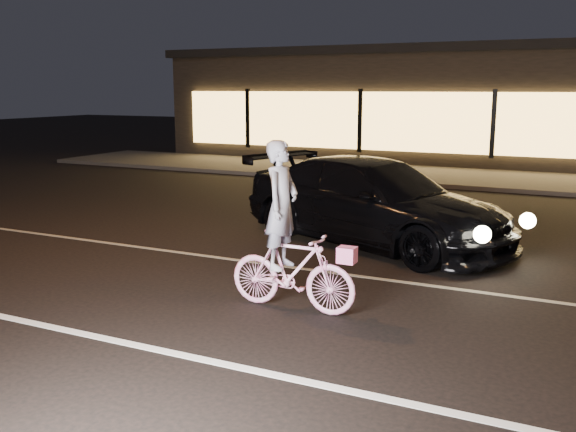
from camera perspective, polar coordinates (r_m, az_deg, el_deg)
The scene contains 7 objects.
ground at distance 7.82m, azimuth 0.90°, elevation -9.13°, with size 90.00×90.00×0.00m, color black.
lane_stripe_near at distance 6.59m, azimuth -4.76°, elevation -13.17°, with size 60.00×0.12×0.01m, color silver.
lane_stripe_far at distance 9.57m, azimuth 5.97°, elevation -5.29°, with size 60.00×0.10×0.01m, color gray.
sidewalk at distance 20.06m, azimuth 16.77°, elevation 3.19°, with size 30.00×4.00×0.12m, color #383533.
storefront at distance 25.80m, azimuth 19.21°, elevation 9.40°, with size 25.40×8.42×4.20m.
cyclist at distance 7.93m, azimuth 0.10°, elevation -3.13°, with size 1.68×0.58×2.12m.
sedan at distance 11.42m, azimuth 7.72°, elevation 1.24°, with size 5.60×3.78×1.51m.
Camera 1 is at (3.08, -6.65, 2.73)m, focal length 40.00 mm.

